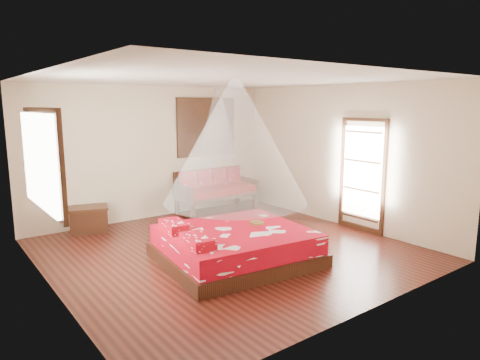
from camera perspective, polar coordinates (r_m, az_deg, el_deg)
name	(u,v)px	position (r m, az deg, el deg)	size (l,w,h in m)	color
room	(227,167)	(6.94, -1.68, 1.70)	(5.54, 5.54, 2.84)	black
bed	(234,245)	(6.70, -0.78, -8.71)	(2.42, 2.24, 0.65)	black
daybed	(215,188)	(9.77, -3.34, -1.12)	(1.81, 0.81, 0.95)	black
storage_chest	(89,219)	(8.69, -19.54, -4.93)	(0.83, 0.70, 0.49)	black
shutter_panel	(206,127)	(9.88, -4.50, 7.06)	(1.52, 0.06, 1.32)	black
window_left	(45,161)	(5.98, -24.60, 2.35)	(0.10, 1.74, 1.34)	black
glazed_door	(362,176)	(8.45, 15.98, 0.54)	(0.08, 1.02, 2.16)	black
wine_tray	(257,221)	(6.95, 2.26, -5.43)	(0.24, 0.24, 0.20)	brown
mosquito_net_main	(235,142)	(6.38, -0.65, 5.04)	(2.17, 2.17, 1.80)	white
mosquito_net_daybed	(218,123)	(9.49, -2.98, 7.56)	(0.88, 0.88, 1.50)	white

